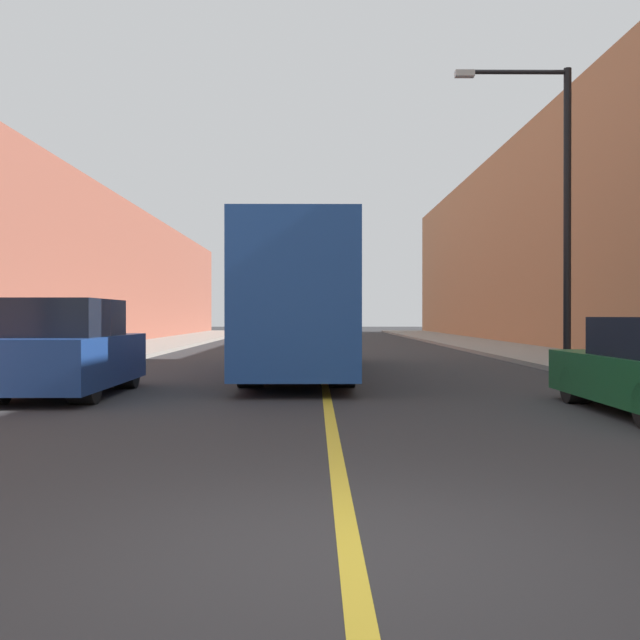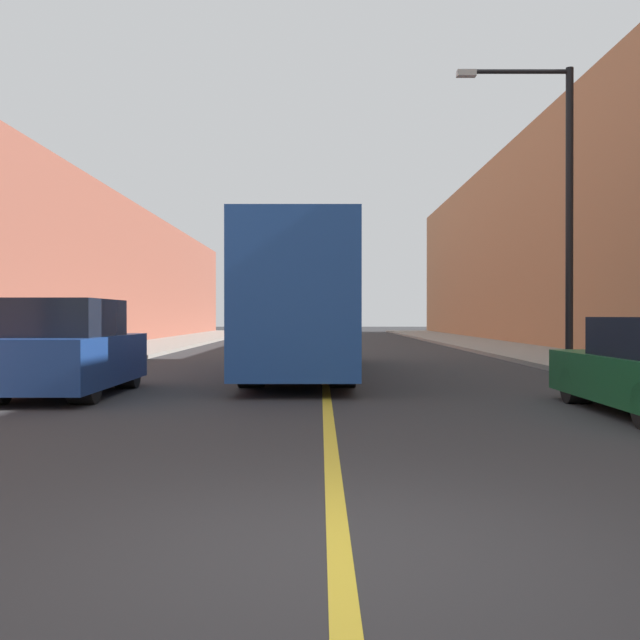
{
  "view_description": "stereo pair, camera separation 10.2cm",
  "coord_description": "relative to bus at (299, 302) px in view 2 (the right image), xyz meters",
  "views": [
    {
      "loc": [
        -0.23,
        -4.67,
        1.5
      ],
      "look_at": [
        -0.06,
        18.33,
        1.37
      ],
      "focal_mm": 42.0,
      "sensor_mm": 36.0,
      "label": 1
    },
    {
      "loc": [
        -0.12,
        -4.67,
        1.5
      ],
      "look_at": [
        -0.06,
        18.33,
        1.37
      ],
      "focal_mm": 42.0,
      "sensor_mm": 36.0,
      "label": 2
    }
  ],
  "objects": [
    {
      "name": "ground_plane",
      "position": [
        0.6,
        -14.87,
        -1.86
      ],
      "size": [
        200.0,
        200.0,
        0.0
      ],
      "primitive_type": "plane",
      "color": "#2D2D30"
    },
    {
      "name": "sidewalk_left",
      "position": [
        -7.44,
        15.13,
        -1.79
      ],
      "size": [
        3.86,
        72.0,
        0.14
      ],
      "primitive_type": "cube",
      "color": "gray",
      "rests_on": "ground"
    },
    {
      "name": "sidewalk_right",
      "position": [
        8.65,
        15.13,
        -1.79
      ],
      "size": [
        3.86,
        72.0,
        0.14
      ],
      "primitive_type": "cube",
      "color": "gray",
      "rests_on": "ground"
    },
    {
      "name": "building_row_left",
      "position": [
        -11.37,
        15.13,
        1.91
      ],
      "size": [
        4.0,
        72.0,
        7.54
      ],
      "primitive_type": "cube",
      "color": "brown",
      "rests_on": "ground"
    },
    {
      "name": "building_row_right",
      "position": [
        12.58,
        15.13,
        3.52
      ],
      "size": [
        4.0,
        72.0,
        10.76
      ],
      "primitive_type": "cube",
      "color": "#B2724C",
      "rests_on": "ground"
    },
    {
      "name": "road_center_line",
      "position": [
        0.6,
        15.13,
        -1.86
      ],
      "size": [
        0.16,
        72.0,
        0.01
      ],
      "primitive_type": "cube",
      "color": "gold",
      "rests_on": "ground"
    },
    {
      "name": "bus",
      "position": [
        0.0,
        0.0,
        0.0
      ],
      "size": [
        2.44,
        12.56,
        3.49
      ],
      "color": "#1E4793",
      "rests_on": "ground"
    },
    {
      "name": "parked_suv_left",
      "position": [
        -4.28,
        -5.53,
        -1.02
      ],
      "size": [
        1.96,
        4.52,
        1.81
      ],
      "color": "navy",
      "rests_on": "ground"
    },
    {
      "name": "street_lamp_right",
      "position": [
        6.73,
        0.04,
        2.8
      ],
      "size": [
        3.05,
        0.24,
        7.85
      ],
      "color": "black",
      "rests_on": "sidewalk_right"
    }
  ]
}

